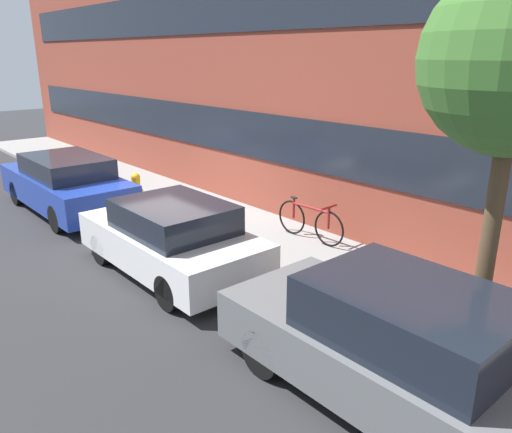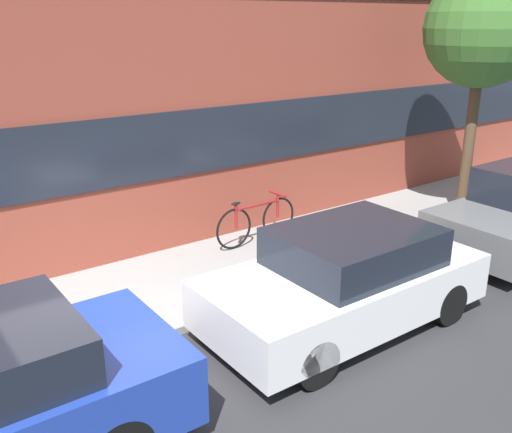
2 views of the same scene
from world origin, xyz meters
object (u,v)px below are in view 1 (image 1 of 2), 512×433
at_px(bicycle, 310,221).
at_px(parked_car_grey, 398,346).
at_px(parked_car_blue, 66,184).
at_px(parked_car_white, 172,238).
at_px(fire_hydrant, 136,188).

bearing_deg(bicycle, parked_car_grey, -38.02).
relative_size(parked_car_blue, parked_car_white, 1.20).
xyz_separation_m(parked_car_blue, bicycle, (5.58, 2.89, -0.20)).
bearing_deg(bicycle, fire_hydrant, -165.58).
height_order(parked_car_white, parked_car_grey, parked_car_grey).
relative_size(parked_car_blue, parked_car_grey, 1.10).
xyz_separation_m(parked_car_grey, fire_hydrant, (-8.77, 1.47, -0.21)).
bearing_deg(parked_car_blue, parked_car_white, -180.00).
bearing_deg(fire_hydrant, bicycle, 16.74).
xyz_separation_m(parked_car_blue, parked_car_grey, (9.61, -0.00, 0.00)).
height_order(parked_car_grey, bicycle, parked_car_grey).
distance_m(parked_car_white, bicycle, 2.97).
height_order(fire_hydrant, bicycle, bicycle).
bearing_deg(parked_car_white, fire_hydrant, -19.79).
xyz_separation_m(parked_car_blue, parked_car_white, (4.92, -0.00, -0.05)).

